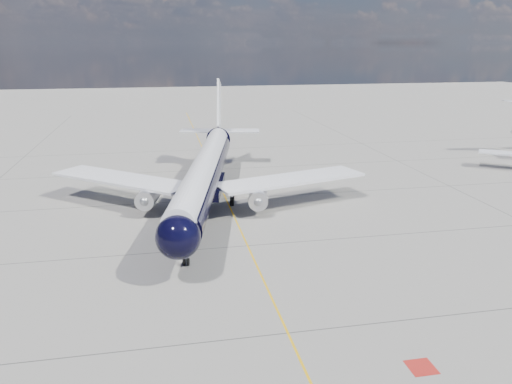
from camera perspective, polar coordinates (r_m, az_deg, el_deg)
ground at (r=65.81m, az=-4.04°, el=0.50°), size 320.00×320.00×0.00m
taxiway_centerline at (r=61.06m, az=-3.45°, el=-0.78°), size 0.16×160.00×0.01m
red_marking at (r=32.54m, az=18.37°, el=-18.47°), size 1.60×1.60×0.01m
main_airliner at (r=57.92m, az=-5.76°, el=2.43°), size 37.01×45.63×13.28m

